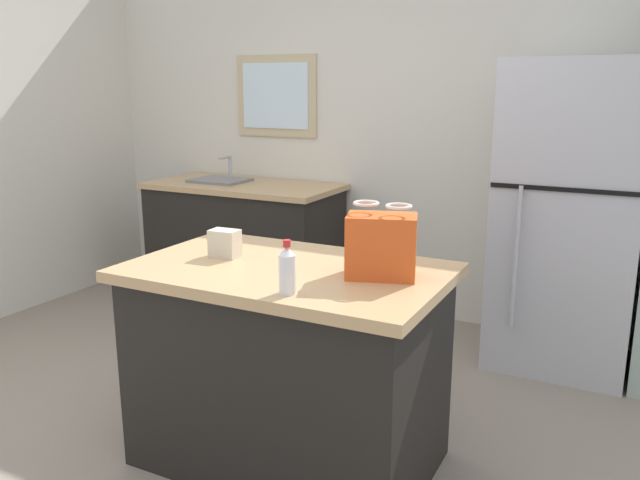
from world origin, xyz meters
name	(u,v)px	position (x,y,z in m)	size (l,w,h in m)	color
ground	(218,458)	(0.00, 0.00, 0.00)	(5.97, 5.97, 0.00)	gray
back_wall	(398,130)	(-0.02, 2.23, 1.31)	(4.97, 0.13, 2.62)	silver
kitchen_island	(288,365)	(0.28, 0.15, 0.45)	(1.31, 0.82, 0.89)	black
refrigerator	(569,217)	(1.19, 1.80, 0.88)	(0.77, 0.74, 1.76)	#B7B7BC
sink_counter	(244,243)	(-1.07, 1.83, 0.47)	(1.42, 0.69, 1.11)	black
shopping_bag	(381,245)	(0.68, 0.19, 1.02)	(0.31, 0.25, 0.29)	#DB511E
small_box	(225,243)	(-0.04, 0.16, 0.95)	(0.13, 0.08, 0.12)	beige
bottle	(287,270)	(0.46, -0.16, 0.98)	(0.06, 0.06, 0.20)	white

